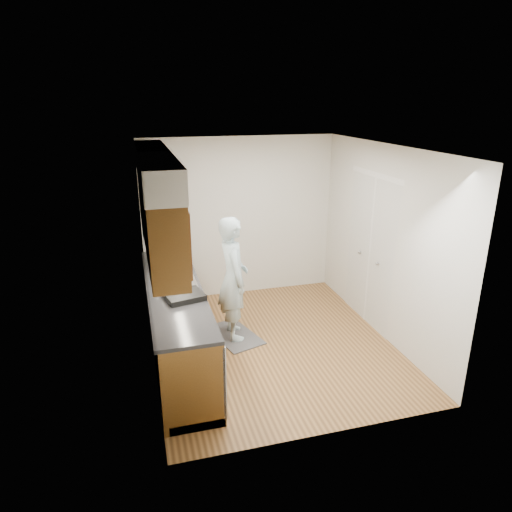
{
  "coord_description": "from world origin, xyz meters",
  "views": [
    {
      "loc": [
        -1.6,
        -4.99,
        3.03
      ],
      "look_at": [
        -0.15,
        0.25,
        1.14
      ],
      "focal_mm": 32.0,
      "sensor_mm": 36.0,
      "label": 1
    }
  ],
  "objects_px": {
    "soap_bottle_b": "(178,254)",
    "dish_rack": "(184,296)",
    "soap_bottle_a": "(166,261)",
    "person": "(233,270)",
    "steel_can": "(179,261)"
  },
  "relations": [
    {
      "from": "soap_bottle_b",
      "to": "dish_rack",
      "type": "xyz_separation_m",
      "value": [
        -0.08,
        -1.29,
        -0.05
      ]
    },
    {
      "from": "soap_bottle_a",
      "to": "dish_rack",
      "type": "height_order",
      "value": "soap_bottle_a"
    },
    {
      "from": "person",
      "to": "dish_rack",
      "type": "height_order",
      "value": "person"
    },
    {
      "from": "soap_bottle_a",
      "to": "soap_bottle_b",
      "type": "height_order",
      "value": "soap_bottle_a"
    },
    {
      "from": "soap_bottle_a",
      "to": "person",
      "type": "bearing_deg",
      "value": -17.88
    },
    {
      "from": "soap_bottle_a",
      "to": "steel_can",
      "type": "xyz_separation_m",
      "value": [
        0.17,
        0.1,
        -0.06
      ]
    },
    {
      "from": "person",
      "to": "dish_rack",
      "type": "relative_size",
      "value": 4.62
    },
    {
      "from": "soap_bottle_b",
      "to": "dish_rack",
      "type": "distance_m",
      "value": 1.29
    },
    {
      "from": "dish_rack",
      "to": "soap_bottle_a",
      "type": "bearing_deg",
      "value": 83.65
    },
    {
      "from": "steel_can",
      "to": "dish_rack",
      "type": "xyz_separation_m",
      "value": [
        -0.06,
        -1.06,
        -0.03
      ]
    },
    {
      "from": "steel_can",
      "to": "dish_rack",
      "type": "distance_m",
      "value": 1.06
    },
    {
      "from": "person",
      "to": "soap_bottle_a",
      "type": "relative_size",
      "value": 7.62
    },
    {
      "from": "person",
      "to": "soap_bottle_b",
      "type": "xyz_separation_m",
      "value": [
        -0.63,
        0.59,
        0.08
      ]
    },
    {
      "from": "person",
      "to": "steel_can",
      "type": "relative_size",
      "value": 15.03
    },
    {
      "from": "soap_bottle_a",
      "to": "dish_rack",
      "type": "relative_size",
      "value": 0.61
    }
  ]
}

